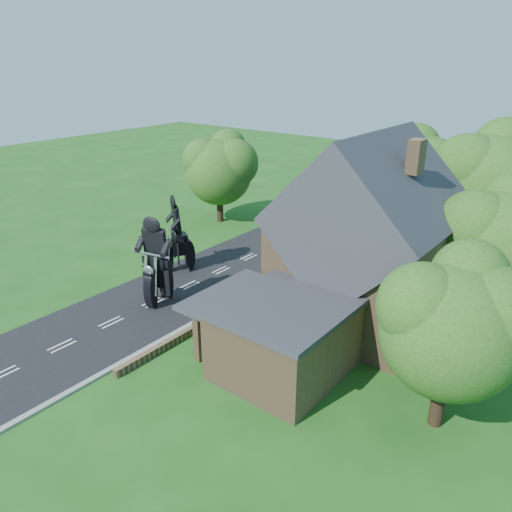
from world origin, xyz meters
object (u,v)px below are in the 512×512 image
Objects in this scene: annex at (282,337)px; motorcycle_follow at (179,259)px; garden_wall at (262,290)px; house at (368,245)px; motorcycle_lead at (159,291)px.

motorcycle_follow is at bearing 157.13° from annex.
garden_wall is 3.12× the size of annex.
motorcycle_follow is at bearing -173.99° from garden_wall.
annex is 13.19m from motorcycle_follow.
annex is (-0.62, -6.80, -2.58)m from house.
house reaches higher than motorcycle_follow.
motorcycle_follow is at bearing -69.84° from motorcycle_lead.
annex is at bearing -46.16° from garden_wall.
motorcycle_lead is at bearing -129.74° from garden_wall.
annex is at bearing -170.91° from motorcycle_follow.
house is 7.30m from annex.
house is (6.19, 1.00, 4.14)m from garden_wall.
house is at bearing -140.49° from motorcycle_follow.
house is at bearing 84.76° from annex.
motorcycle_follow is at bearing -172.45° from house.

